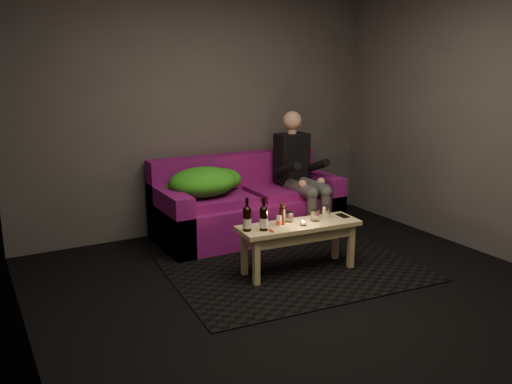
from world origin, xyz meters
TOP-DOWN VIEW (x-y plane):
  - floor at (0.00, 0.00)m, footprint 4.50×4.50m
  - room at (0.00, 0.47)m, footprint 4.50×4.50m
  - rug at (0.19, 0.73)m, footprint 2.24×1.70m
  - sofa at (0.29, 1.82)m, footprint 1.89×0.85m
  - green_blanket at (-0.17, 1.81)m, footprint 0.83×0.57m
  - person at (0.84, 1.66)m, footprint 0.34×0.78m
  - coffee_table at (0.19, 0.68)m, footprint 1.09×0.41m
  - beer_bottle_a at (-0.29, 0.71)m, footprint 0.07×0.07m
  - beer_bottle_b at (-0.16, 0.66)m, footprint 0.07×0.07m
  - salt_shaker at (0.00, 0.69)m, footprint 0.05×0.05m
  - pepper_mill at (0.06, 0.73)m, footprint 0.05×0.05m
  - tumbler_back at (0.14, 0.76)m, footprint 0.09×0.09m
  - tealight at (0.19, 0.62)m, footprint 0.06×0.06m
  - tumbler_front at (0.35, 0.67)m, footprint 0.09×0.09m
  - steel_cup at (0.50, 0.72)m, footprint 0.08×0.08m
  - smartphone at (0.65, 0.68)m, footprint 0.08×0.14m
  - red_lighter at (-0.12, 0.61)m, footprint 0.03×0.07m

SIDE VIEW (x-z plane):
  - floor at x=0.00m, z-range 0.00..0.00m
  - rug at x=0.19m, z-range 0.00..0.01m
  - sofa at x=0.29m, z-range -0.11..0.70m
  - coffee_table at x=0.19m, z-range 0.14..0.58m
  - smartphone at x=0.65m, z-range 0.44..0.44m
  - red_lighter at x=-0.12m, z-range 0.44..0.45m
  - tealight at x=0.19m, z-range 0.44..0.48m
  - tumbler_back at x=0.14m, z-range 0.44..0.52m
  - salt_shaker at x=0.00m, z-range 0.44..0.53m
  - tumbler_front at x=0.35m, z-range 0.44..0.53m
  - steel_cup at x=0.50m, z-range 0.44..0.54m
  - pepper_mill at x=0.06m, z-range 0.44..0.58m
  - beer_bottle_b at x=-0.16m, z-range 0.40..0.67m
  - beer_bottle_a at x=-0.29m, z-range 0.40..0.68m
  - green_blanket at x=-0.17m, z-range 0.47..0.75m
  - person at x=0.84m, z-range 0.02..1.28m
  - room at x=0.00m, z-range -0.61..3.89m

